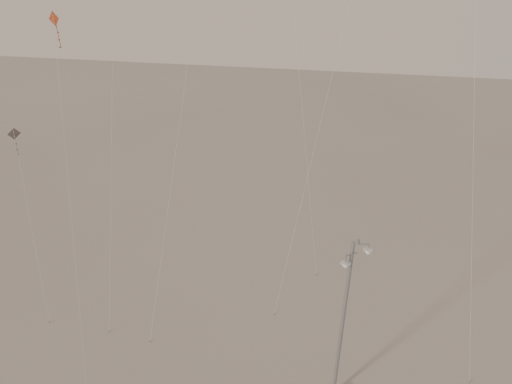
# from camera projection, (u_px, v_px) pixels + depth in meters

# --- Properties ---
(street_lamp) EXTENTS (1.48, 1.01, 9.22)m
(street_lamp) POSITION_uv_depth(u_px,v_px,m) (345.00, 317.00, 27.61)
(street_lamp) COLOR #999BA1
(street_lamp) RESTS_ON ground
(kite_3) EXTENTS (0.62, 2.05, 18.95)m
(kite_3) POSITION_uv_depth(u_px,v_px,m) (64.00, 128.00, 25.35)
(kite_3) COLOR maroon
(kite_3) RESTS_ON ground
(kite_4) EXTENTS (2.53, 7.96, 24.44)m
(kite_4) POSITION_uv_depth(u_px,v_px,m) (475.00, 27.00, 28.49)
(kite_4) COLOR #322B2A
(kite_4) RESTS_ON ground
(kite_6) EXTENTS (0.88, 0.84, 12.36)m
(kite_6) POSITION_uv_depth(u_px,v_px,m) (22.00, 174.00, 31.69)
(kite_6) COLOR #322B2A
(kite_6) RESTS_ON ground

